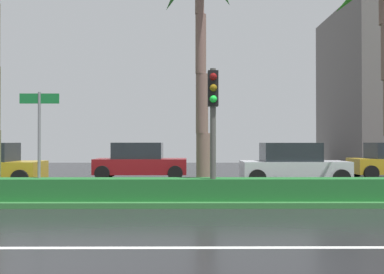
% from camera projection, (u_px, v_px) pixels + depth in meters
% --- Properties ---
extents(ground_plane, '(90.00, 42.00, 0.10)m').
position_uv_depth(ground_plane, '(96.00, 196.00, 13.90)').
color(ground_plane, black).
extents(near_lane_divider_stripe, '(81.00, 0.14, 0.01)m').
position_uv_depth(near_lane_divider_stripe, '(0.00, 248.00, 6.90)').
color(near_lane_divider_stripe, white).
rests_on(near_lane_divider_stripe, ground_plane).
extents(median_strip, '(85.50, 4.00, 0.15)m').
position_uv_depth(median_strip, '(88.00, 196.00, 12.90)').
color(median_strip, '#2D6B33').
rests_on(median_strip, ground_plane).
extents(median_hedge, '(76.50, 0.70, 0.60)m').
position_uv_depth(median_hedge, '(76.00, 189.00, 11.50)').
color(median_hedge, '#1E6028').
rests_on(median_hedge, median_strip).
extents(traffic_signal_median_right, '(0.28, 0.43, 3.61)m').
position_uv_depth(traffic_signal_median_right, '(213.00, 110.00, 11.31)').
color(traffic_signal_median_right, '#4C4C47').
rests_on(traffic_signal_median_right, median_strip).
extents(street_name_sign, '(1.10, 0.08, 3.00)m').
position_uv_depth(street_name_sign, '(39.00, 130.00, 11.61)').
color(street_name_sign, slate).
rests_on(street_name_sign, median_strip).
extents(car_in_traffic_second, '(4.30, 2.02, 1.72)m').
position_uv_depth(car_in_traffic_second, '(140.00, 161.00, 19.71)').
color(car_in_traffic_second, maroon).
rests_on(car_in_traffic_second, ground_plane).
extents(car_in_traffic_third, '(4.30, 2.02, 1.72)m').
position_uv_depth(car_in_traffic_third, '(293.00, 164.00, 17.20)').
color(car_in_traffic_third, silver).
rests_on(car_in_traffic_third, ground_plane).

